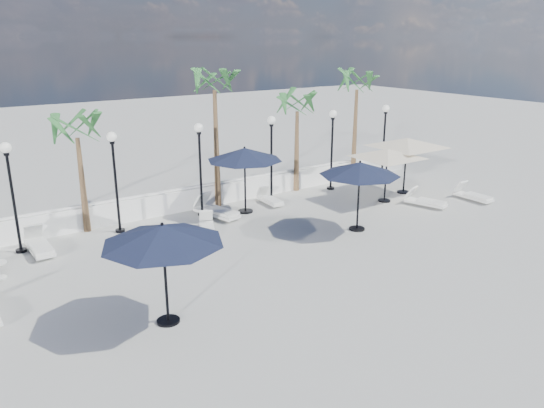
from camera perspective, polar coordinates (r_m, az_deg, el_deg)
ground at (r=17.14m, az=2.58°, el=-6.96°), size 100.00×100.00×0.00m
balustrade at (r=23.02m, az=-8.69°, el=0.58°), size 26.00×0.30×1.01m
lamppost_1 at (r=19.62m, az=-26.29°, el=2.10°), size 0.36×0.36×3.84m
lamppost_2 at (r=20.36m, az=-16.58°, el=3.71°), size 0.36×0.36×3.84m
lamppost_3 at (r=21.64m, az=-7.76°, el=5.07°), size 0.36×0.36×3.84m
lamppost_4 at (r=23.38m, az=-0.06°, el=6.16°), size 0.36×0.36×3.84m
lamppost_5 at (r=25.49m, az=6.49°, el=7.00°), size 0.36×0.36×3.84m
lamppost_6 at (r=27.87m, az=12.00°, el=7.63°), size 0.36×0.36×3.84m
palm_1 at (r=20.60m, az=-20.25°, el=7.11°), size 2.60×2.60×4.70m
palm_2 at (r=22.49m, az=-6.21°, el=12.37°), size 2.60×2.60×6.10m
palm_3 at (r=24.94m, az=2.73°, el=10.25°), size 2.60×2.60×4.90m
palm_4 at (r=27.24m, az=9.13°, el=12.32°), size 2.60×2.60×5.70m
lounger_2 at (r=19.96m, az=-23.76°, el=-4.10°), size 0.68×1.99×0.74m
lounger_3 at (r=20.29m, az=-7.00°, el=-2.45°), size 1.18×1.75×0.63m
lounger_4 at (r=23.56m, az=-0.25°, el=0.51°), size 0.62×1.67×0.61m
lounger_5 at (r=21.94m, az=-6.01°, el=-0.70°), size 1.23×2.28×0.81m
lounger_6 at (r=24.20m, az=16.19°, el=0.33°), size 1.09×1.93×0.69m
lounger_7 at (r=25.77m, az=20.82°, el=0.89°), size 0.60×1.82×0.68m
side_table_2 at (r=27.18m, az=10.20°, el=2.82°), size 0.56×0.56×0.54m
parasol_navy_left at (r=13.39m, az=-11.68°, el=-3.27°), size 3.12×3.12×2.76m
parasol_navy_mid at (r=21.88m, az=-2.96°, el=5.34°), size 3.16×3.16×2.83m
parasol_navy_right at (r=20.04m, az=9.43°, el=3.72°), size 3.04×3.04×2.73m
parasol_cream_sq_a at (r=25.46m, az=14.35°, el=6.86°), size 5.77×5.77×2.83m
parasol_cream_sq_b at (r=23.92m, az=12.33°, el=5.76°), size 5.15×5.15×2.58m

